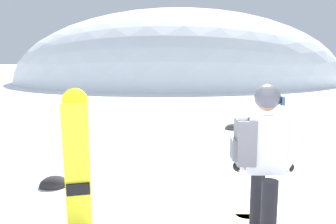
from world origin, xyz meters
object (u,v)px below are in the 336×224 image
at_px(snowboarder_main, 261,165).
at_px(rock_mid, 233,129).
at_px(rock_dark, 54,186).
at_px(spare_snowboard, 77,162).

xyz_separation_m(snowboarder_main, rock_mid, (2.25, 5.76, -0.92)).
distance_m(rock_dark, rock_mid, 5.64).
bearing_deg(rock_dark, rock_mid, 37.37).
relative_size(snowboarder_main, rock_dark, 3.95).
bearing_deg(spare_snowboard, rock_mid, 51.07).
bearing_deg(spare_snowboard, rock_dark, 105.55).
height_order(snowboarder_main, rock_dark, snowboarder_main).
bearing_deg(spare_snowboard, snowboarder_main, -23.06).
xyz_separation_m(spare_snowboard, rock_dark, (-0.44, 1.58, -0.83)).
relative_size(spare_snowboard, rock_mid, 3.60).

